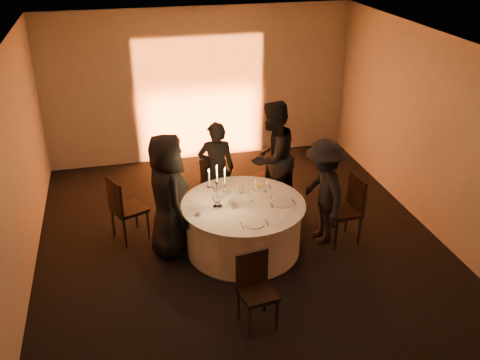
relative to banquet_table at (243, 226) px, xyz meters
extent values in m
plane|color=black|center=(0.00, 0.00, -0.38)|extent=(7.00, 7.00, 0.00)
plane|color=silver|center=(0.00, 0.00, 2.62)|extent=(7.00, 7.00, 0.00)
plane|color=#A29E96|center=(0.00, 3.50, 1.12)|extent=(7.00, 0.00, 7.00)
plane|color=#A29E96|center=(0.00, -3.50, 1.12)|extent=(7.00, 0.00, 7.00)
plane|color=#A29E96|center=(-3.00, 0.00, 1.12)|extent=(0.00, 7.00, 7.00)
plane|color=#A29E96|center=(3.00, 0.00, 1.12)|extent=(0.00, 7.00, 7.00)
cube|color=black|center=(0.00, 3.20, -0.33)|extent=(0.25, 0.12, 0.10)
cylinder|color=black|center=(0.00, 0.00, -0.37)|extent=(0.60, 0.60, 0.03)
cylinder|color=black|center=(0.00, 0.00, -0.01)|extent=(0.20, 0.20, 0.75)
cylinder|color=white|center=(0.00, 0.00, -0.01)|extent=(1.68, 1.68, 0.75)
cylinder|color=white|center=(0.00, 0.00, 0.38)|extent=(1.80, 1.80, 0.02)
cube|color=black|center=(-1.61, 0.70, 0.12)|extent=(0.61, 0.61, 0.05)
cube|color=black|center=(-1.80, 0.62, 0.40)|extent=(0.22, 0.44, 0.52)
cylinder|color=black|center=(-1.35, 0.60, -0.14)|extent=(0.04, 0.04, 0.49)
cylinder|color=black|center=(-1.50, 0.96, -0.14)|extent=(0.04, 0.04, 0.49)
cylinder|color=black|center=(-1.71, 0.45, -0.14)|extent=(0.04, 0.04, 0.49)
cylinder|color=black|center=(-1.86, 0.81, -0.14)|extent=(0.04, 0.04, 0.49)
cube|color=black|center=(-0.18, 1.40, 0.08)|extent=(0.47, 0.47, 0.05)
cube|color=black|center=(-0.21, 1.21, 0.34)|extent=(0.42, 0.09, 0.48)
cylinder|color=black|center=(0.02, 1.56, -0.16)|extent=(0.04, 0.04, 0.45)
cylinder|color=black|center=(-0.34, 1.60, -0.16)|extent=(0.04, 0.04, 0.45)
cylinder|color=black|center=(-0.03, 1.20, -0.16)|extent=(0.04, 0.04, 0.45)
cylinder|color=black|center=(-0.38, 1.24, -0.16)|extent=(0.04, 0.04, 0.45)
cube|color=black|center=(0.77, 1.41, 0.04)|extent=(0.53, 0.53, 0.05)
cube|color=black|center=(0.86, 1.26, 0.28)|extent=(0.36, 0.22, 0.44)
cylinder|color=black|center=(0.84, 1.64, -0.18)|extent=(0.04, 0.04, 0.42)
cylinder|color=black|center=(0.55, 1.48, -0.18)|extent=(0.04, 0.04, 0.42)
cylinder|color=black|center=(1.00, 1.35, -0.18)|extent=(0.04, 0.04, 0.42)
cylinder|color=black|center=(0.71, 1.19, -0.18)|extent=(0.04, 0.04, 0.42)
cube|color=black|center=(1.51, -0.13, 0.12)|extent=(0.50, 0.50, 0.05)
cube|color=black|center=(1.71, -0.12, 0.40)|extent=(0.08, 0.46, 0.52)
cylinder|color=black|center=(1.29, 0.04, -0.14)|extent=(0.04, 0.04, 0.49)
cylinder|color=black|center=(1.33, -0.35, -0.14)|extent=(0.04, 0.04, 0.49)
cylinder|color=black|center=(1.68, 0.08, -0.14)|extent=(0.04, 0.04, 0.49)
cylinder|color=black|center=(1.72, -0.31, -0.14)|extent=(0.04, 0.04, 0.49)
cube|color=black|center=(-0.23, -1.63, 0.06)|extent=(0.46, 0.46, 0.05)
cube|color=black|center=(-0.25, -1.45, 0.32)|extent=(0.41, 0.10, 0.47)
cylinder|color=black|center=(-0.38, -1.83, -0.17)|extent=(0.04, 0.04, 0.44)
cylinder|color=black|center=(-0.03, -1.78, -0.17)|extent=(0.04, 0.04, 0.44)
cylinder|color=black|center=(-0.43, -1.48, -0.17)|extent=(0.04, 0.04, 0.44)
cylinder|color=black|center=(-0.08, -1.43, -0.17)|extent=(0.04, 0.04, 0.44)
imported|color=black|center=(-1.05, 0.19, 0.54)|extent=(0.74, 1.00, 1.86)
imported|color=black|center=(-0.17, 1.13, 0.43)|extent=(0.64, 0.47, 1.62)
imported|color=black|center=(0.75, 1.07, 0.56)|extent=(1.17, 1.12, 1.90)
imported|color=black|center=(1.21, -0.03, 0.43)|extent=(0.63, 1.07, 1.63)
cylinder|color=white|center=(-0.56, 0.20, 0.39)|extent=(0.26, 0.26, 0.01)
cube|color=silver|center=(-0.73, 0.20, 0.39)|extent=(0.01, 0.17, 0.01)
cube|color=silver|center=(-0.39, 0.20, 0.39)|extent=(0.02, 0.17, 0.01)
cylinder|color=white|center=(-0.16, 0.50, 0.39)|extent=(0.26, 0.26, 0.01)
cube|color=silver|center=(-0.33, 0.50, 0.39)|extent=(0.02, 0.17, 0.01)
cube|color=silver|center=(0.01, 0.50, 0.39)|extent=(0.01, 0.17, 0.01)
sphere|color=yellow|center=(-0.16, 0.50, 0.43)|extent=(0.07, 0.07, 0.07)
cylinder|color=white|center=(0.35, 0.42, 0.39)|extent=(0.25, 0.25, 0.01)
cube|color=silver|center=(0.18, 0.42, 0.39)|extent=(0.02, 0.17, 0.01)
cube|color=silver|center=(0.52, 0.42, 0.39)|extent=(0.01, 0.17, 0.01)
sphere|color=yellow|center=(0.35, 0.42, 0.43)|extent=(0.07, 0.07, 0.07)
cylinder|color=white|center=(0.55, -0.14, 0.39)|extent=(0.29, 0.29, 0.01)
cube|color=silver|center=(0.38, -0.14, 0.39)|extent=(0.02, 0.17, 0.01)
cube|color=silver|center=(0.72, -0.14, 0.39)|extent=(0.01, 0.17, 0.01)
cylinder|color=white|center=(0.01, -0.59, 0.39)|extent=(0.26, 0.26, 0.01)
cube|color=silver|center=(-0.16, -0.59, 0.39)|extent=(0.02, 0.17, 0.01)
cube|color=silver|center=(0.18, -0.59, 0.39)|extent=(0.02, 0.17, 0.01)
cylinder|color=white|center=(-0.68, -0.16, 0.39)|extent=(0.11, 0.11, 0.01)
cylinder|color=white|center=(-0.68, -0.16, 0.42)|extent=(0.07, 0.07, 0.06)
cylinder|color=silver|center=(-0.38, -0.02, 0.40)|extent=(0.13, 0.13, 0.02)
sphere|color=silver|center=(-0.38, -0.02, 0.46)|extent=(0.07, 0.07, 0.07)
cylinder|color=silver|center=(-0.38, -0.02, 0.59)|extent=(0.03, 0.03, 0.35)
cylinder|color=silver|center=(-0.38, -0.02, 0.78)|extent=(0.06, 0.06, 0.03)
cylinder|color=white|center=(-0.38, -0.02, 0.90)|extent=(0.02, 0.02, 0.23)
cone|color=yellow|center=(-0.38, -0.02, 1.04)|extent=(0.02, 0.02, 0.04)
cylinder|color=silver|center=(-0.44, -0.02, 0.70)|extent=(0.13, 0.02, 0.09)
cylinder|color=silver|center=(-0.50, -0.02, 0.73)|extent=(0.05, 0.05, 0.03)
cylinder|color=white|center=(-0.50, -0.02, 0.85)|extent=(0.02, 0.02, 0.23)
cone|color=yellow|center=(-0.50, -0.02, 0.99)|extent=(0.02, 0.02, 0.04)
cylinder|color=silver|center=(-0.32, -0.02, 0.70)|extent=(0.13, 0.02, 0.09)
cylinder|color=silver|center=(-0.27, -0.02, 0.73)|extent=(0.05, 0.05, 0.03)
cylinder|color=white|center=(-0.27, -0.02, 0.85)|extent=(0.02, 0.02, 0.23)
cone|color=yellow|center=(-0.27, -0.02, 0.99)|extent=(0.02, 0.02, 0.04)
cylinder|color=silver|center=(-0.25, 0.23, 0.39)|extent=(0.06, 0.06, 0.01)
cylinder|color=silver|center=(-0.25, 0.23, 0.44)|extent=(0.01, 0.01, 0.10)
cone|color=silver|center=(-0.25, 0.23, 0.53)|extent=(0.07, 0.07, 0.09)
cylinder|color=silver|center=(0.41, 0.27, 0.39)|extent=(0.06, 0.06, 0.01)
cylinder|color=silver|center=(0.41, 0.27, 0.44)|extent=(0.01, 0.01, 0.10)
cone|color=silver|center=(0.41, 0.27, 0.53)|extent=(0.07, 0.07, 0.09)
cylinder|color=silver|center=(0.37, -0.21, 0.39)|extent=(0.06, 0.06, 0.01)
cylinder|color=silver|center=(0.37, -0.21, 0.44)|extent=(0.01, 0.01, 0.10)
cone|color=silver|center=(0.37, -0.21, 0.53)|extent=(0.07, 0.07, 0.09)
cylinder|color=silver|center=(0.13, 0.03, 0.39)|extent=(0.06, 0.06, 0.01)
cylinder|color=silver|center=(0.13, 0.03, 0.44)|extent=(0.01, 0.01, 0.10)
cone|color=silver|center=(0.13, 0.03, 0.53)|extent=(0.07, 0.07, 0.09)
cylinder|color=silver|center=(0.26, 0.36, 0.39)|extent=(0.06, 0.06, 0.01)
cylinder|color=silver|center=(0.26, 0.36, 0.44)|extent=(0.01, 0.01, 0.10)
cone|color=silver|center=(0.26, 0.36, 0.53)|extent=(0.07, 0.07, 0.09)
cylinder|color=silver|center=(-0.18, 0.08, 0.39)|extent=(0.06, 0.06, 0.01)
cylinder|color=silver|center=(-0.18, 0.08, 0.44)|extent=(0.01, 0.01, 0.10)
cone|color=silver|center=(-0.18, 0.08, 0.53)|extent=(0.07, 0.07, 0.09)
cylinder|color=silver|center=(0.05, 0.32, 0.43)|extent=(0.07, 0.07, 0.09)
cylinder|color=silver|center=(-0.16, 0.00, 0.43)|extent=(0.07, 0.07, 0.09)
cylinder|color=silver|center=(-0.34, 0.15, 0.43)|extent=(0.07, 0.07, 0.09)
cylinder|color=silver|center=(-0.16, -0.10, 0.43)|extent=(0.07, 0.07, 0.09)
camera|label=1|loc=(-1.64, -6.52, 4.13)|focal=40.00mm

